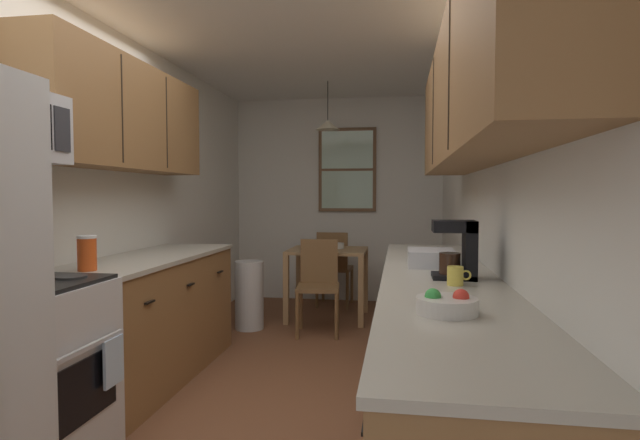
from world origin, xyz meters
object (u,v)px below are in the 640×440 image
object	(u,v)px
trash_bin	(249,295)
coffee_maker	(460,248)
stove_range	(27,374)
mug_by_coffeemaker	(456,276)
fruit_bowl	(447,304)
dining_chair_far	(334,265)
storage_canister	(87,253)
dish_rack	(431,258)
dining_table	(328,262)
dining_chair_near	(318,281)
table_serving_bowl	(337,246)

from	to	relation	value
trash_bin	coffee_maker	world-z (taller)	coffee_maker
stove_range	mug_by_coffeemaker	world-z (taller)	stove_range
fruit_bowl	dining_chair_far	bearing A→B (deg)	103.26
trash_bin	storage_canister	bearing A→B (deg)	-97.95
fruit_bowl	dish_rack	size ratio (longest dim) A/B	0.66
dining_chair_far	trash_bin	bearing A→B (deg)	-122.33
storage_canister	dish_rack	bearing A→B (deg)	14.66
dining_table	mug_by_coffeemaker	bearing A→B (deg)	-70.01
dining_chair_near	fruit_bowl	size ratio (longest dim) A/B	4.02
dining_chair_far	table_serving_bowl	xyz separation A→B (m)	(0.10, -0.49, 0.28)
dining_chair_near	table_serving_bowl	bearing A→B (deg)	81.47
dining_chair_near	mug_by_coffeemaker	distance (m)	2.54
coffee_maker	dining_chair_far	bearing A→B (deg)	108.66
trash_bin	fruit_bowl	world-z (taller)	fruit_bowl
coffee_maker	dish_rack	bearing A→B (deg)	104.31
table_serving_bowl	stove_range	bearing A→B (deg)	-108.49
stove_range	dining_table	bearing A→B (deg)	72.50
dining_chair_far	dish_rack	xyz separation A→B (m)	(0.97, -2.75, 0.45)
mug_by_coffeemaker	table_serving_bowl	bearing A→B (deg)	107.96
dining_table	dining_chair_far	distance (m)	0.58
dish_rack	table_serving_bowl	world-z (taller)	dish_rack
dining_chair_near	storage_canister	world-z (taller)	storage_canister
dining_chair_near	dining_chair_far	distance (m)	1.13
dining_chair_near	coffee_maker	xyz separation A→B (m)	(1.08, -2.08, 0.56)
dining_table	coffee_maker	distance (m)	2.88
dining_chair_far	dining_table	bearing A→B (deg)	-89.17
storage_canister	table_serving_bowl	world-z (taller)	storage_canister
stove_range	dish_rack	xyz separation A→B (m)	(1.96, 1.01, 0.48)
trash_bin	dish_rack	world-z (taller)	dish_rack
fruit_bowl	table_serving_bowl	size ratio (longest dim) A/B	1.35
dining_chair_near	dish_rack	size ratio (longest dim) A/B	2.65
mug_by_coffeemaker	dining_chair_near	bearing A→B (deg)	114.61
trash_bin	coffee_maker	distance (m)	2.84
dining_chair_near	table_serving_bowl	size ratio (longest dim) A/B	5.45
dining_table	coffee_maker	xyz separation A→B (m)	(1.07, -2.64, 0.44)
dining_table	dining_chair_near	bearing A→B (deg)	-90.92
stove_range	mug_by_coffeemaker	xyz separation A→B (m)	(2.04, 0.35, 0.47)
stove_range	dining_chair_near	size ratio (longest dim) A/B	1.22
storage_canister	dish_rack	size ratio (longest dim) A/B	0.60
mug_by_coffeemaker	fruit_bowl	world-z (taller)	fruit_bowl
dining_chair_near	mug_by_coffeemaker	size ratio (longest dim) A/B	7.87
dining_table	trash_bin	world-z (taller)	dining_table
trash_bin	storage_canister	size ratio (longest dim) A/B	3.34
dining_table	mug_by_coffeemaker	xyz separation A→B (m)	(1.03, -2.84, 0.33)
dining_chair_near	trash_bin	size ratio (longest dim) A/B	1.33
fruit_bowl	dish_rack	world-z (taller)	dish_rack
dining_table	mug_by_coffeemaker	distance (m)	3.04
dish_rack	dining_table	bearing A→B (deg)	113.68
stove_range	dining_chair_far	size ratio (longest dim) A/B	1.22
trash_bin	storage_canister	xyz separation A→B (m)	(-0.30, -2.15, 0.66)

